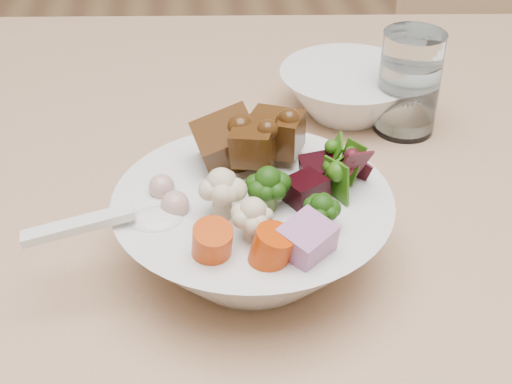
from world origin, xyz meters
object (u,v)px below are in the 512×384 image
Objects in this scene: chair_far at (481,137)px; water_glass at (408,87)px; side_bowl at (348,93)px; food_bowl at (255,224)px.

water_glass is (-0.33, -0.48, 0.36)m from chair_far.
water_glass reaches higher than side_bowl.
food_bowl is at bearing -118.35° from side_bowl.
water_glass is (0.18, 0.20, 0.01)m from food_bowl.
food_bowl is at bearing -115.70° from chair_far.
water_glass is at bearing -38.38° from side_bowl.
chair_far is 7.14× the size of water_glass.
side_bowl is (0.13, 0.24, -0.01)m from food_bowl.
side_bowl reaches higher than chair_far.
side_bowl is (-0.05, 0.04, -0.03)m from water_glass.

